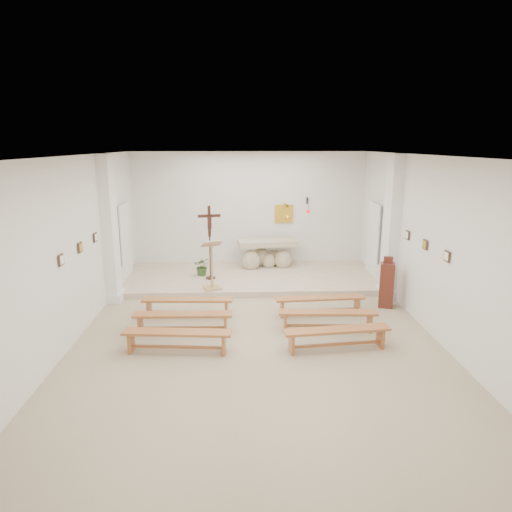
{
  "coord_description": "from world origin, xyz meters",
  "views": [
    {
      "loc": [
        -0.33,
        -8.73,
        3.71
      ],
      "look_at": [
        0.07,
        1.6,
        1.17
      ],
      "focal_mm": 32.0,
      "sensor_mm": 36.0,
      "label": 1
    }
  ],
  "objects_px": {
    "lectern": "(212,265)",
    "bench_left_front": "(188,303)",
    "donation_pedestal": "(387,285)",
    "bench_left_second": "(183,318)",
    "altar": "(266,255)",
    "bench_left_third": "(177,337)",
    "bench_right_third": "(337,334)",
    "crucifix_stand": "(210,237)",
    "bench_right_front": "(320,301)",
    "bench_right_second": "(328,316)"
  },
  "relations": [
    {
      "from": "donation_pedestal",
      "to": "bench_right_front",
      "type": "distance_m",
      "value": 1.72
    },
    {
      "from": "donation_pedestal",
      "to": "bench_left_front",
      "type": "relative_size",
      "value": 0.61
    },
    {
      "from": "bench_left_front",
      "to": "bench_left_second",
      "type": "distance_m",
      "value": 0.89
    },
    {
      "from": "crucifix_stand",
      "to": "bench_left_second",
      "type": "distance_m",
      "value": 3.48
    },
    {
      "from": "crucifix_stand",
      "to": "bench_left_third",
      "type": "relative_size",
      "value": 0.99
    },
    {
      "from": "altar",
      "to": "donation_pedestal",
      "type": "height_order",
      "value": "donation_pedestal"
    },
    {
      "from": "altar",
      "to": "lectern",
      "type": "xyz_separation_m",
      "value": [
        -1.49,
        -2.11,
        0.29
      ]
    },
    {
      "from": "bench_left_third",
      "to": "donation_pedestal",
      "type": "bearing_deg",
      "value": 31.2
    },
    {
      "from": "donation_pedestal",
      "to": "bench_right_front",
      "type": "height_order",
      "value": "donation_pedestal"
    },
    {
      "from": "altar",
      "to": "bench_left_second",
      "type": "xyz_separation_m",
      "value": [
        -1.95,
        -4.5,
        -0.18
      ]
    },
    {
      "from": "bench_right_third",
      "to": "lectern",
      "type": "bearing_deg",
      "value": 120.41
    },
    {
      "from": "crucifix_stand",
      "to": "bench_right_second",
      "type": "bearing_deg",
      "value": -63.65
    },
    {
      "from": "crucifix_stand",
      "to": "bench_right_front",
      "type": "distance_m",
      "value": 3.66
    },
    {
      "from": "bench_left_second",
      "to": "bench_right_second",
      "type": "height_order",
      "value": "same"
    },
    {
      "from": "crucifix_stand",
      "to": "bench_right_third",
      "type": "xyz_separation_m",
      "value": [
        2.56,
        -4.21,
        -0.98
      ]
    },
    {
      "from": "bench_left_front",
      "to": "donation_pedestal",
      "type": "bearing_deg",
      "value": 8.63
    },
    {
      "from": "lectern",
      "to": "bench_left_second",
      "type": "height_order",
      "value": "lectern"
    },
    {
      "from": "bench_left_second",
      "to": "bench_right_front",
      "type": "bearing_deg",
      "value": 17.97
    },
    {
      "from": "donation_pedestal",
      "to": "lectern",
      "type": "bearing_deg",
      "value": -176.53
    },
    {
      "from": "crucifix_stand",
      "to": "bench_left_second",
      "type": "bearing_deg",
      "value": -107.56
    },
    {
      "from": "donation_pedestal",
      "to": "bench_right_third",
      "type": "bearing_deg",
      "value": -108.47
    },
    {
      "from": "bench_left_second",
      "to": "lectern",
      "type": "bearing_deg",
      "value": 80.11
    },
    {
      "from": "bench_right_front",
      "to": "bench_left_second",
      "type": "bearing_deg",
      "value": -166.92
    },
    {
      "from": "lectern",
      "to": "bench_left_front",
      "type": "relative_size",
      "value": 0.65
    },
    {
      "from": "bench_right_front",
      "to": "donation_pedestal",
      "type": "bearing_deg",
      "value": 12.56
    },
    {
      "from": "bench_right_front",
      "to": "bench_left_third",
      "type": "xyz_separation_m",
      "value": [
        -2.93,
        -1.78,
        0.0
      ]
    },
    {
      "from": "donation_pedestal",
      "to": "bench_right_third",
      "type": "relative_size",
      "value": 0.6
    },
    {
      "from": "lectern",
      "to": "bench_left_second",
      "type": "relative_size",
      "value": 0.65
    },
    {
      "from": "lectern",
      "to": "crucifix_stand",
      "type": "bearing_deg",
      "value": 75.98
    },
    {
      "from": "bench_right_front",
      "to": "bench_right_second",
      "type": "bearing_deg",
      "value": -93.86
    },
    {
      "from": "bench_left_second",
      "to": "bench_right_third",
      "type": "height_order",
      "value": "same"
    },
    {
      "from": "bench_left_front",
      "to": "bench_right_second",
      "type": "xyz_separation_m",
      "value": [
        2.93,
        -0.89,
        0.0
      ]
    },
    {
      "from": "crucifix_stand",
      "to": "bench_right_third",
      "type": "relative_size",
      "value": 0.99
    },
    {
      "from": "altar",
      "to": "donation_pedestal",
      "type": "xyz_separation_m",
      "value": [
        2.61,
        -3.13,
        0.04
      ]
    },
    {
      "from": "bench_left_front",
      "to": "bench_left_third",
      "type": "xyz_separation_m",
      "value": [
        0.0,
        -1.78,
        0.0
      ]
    },
    {
      "from": "crucifix_stand",
      "to": "bench_left_front",
      "type": "height_order",
      "value": "crucifix_stand"
    },
    {
      "from": "bench_left_front",
      "to": "bench_right_front",
      "type": "bearing_deg",
      "value": 2.59
    },
    {
      "from": "lectern",
      "to": "bench_right_front",
      "type": "bearing_deg",
      "value": -51.44
    },
    {
      "from": "lectern",
      "to": "bench_right_second",
      "type": "height_order",
      "value": "lectern"
    },
    {
      "from": "donation_pedestal",
      "to": "bench_left_second",
      "type": "relative_size",
      "value": 0.61
    },
    {
      "from": "donation_pedestal",
      "to": "bench_right_second",
      "type": "height_order",
      "value": "donation_pedestal"
    },
    {
      "from": "donation_pedestal",
      "to": "bench_left_third",
      "type": "distance_m",
      "value": 5.1
    },
    {
      "from": "lectern",
      "to": "bench_left_front",
      "type": "bearing_deg",
      "value": -127.19
    },
    {
      "from": "donation_pedestal",
      "to": "bench_left_second",
      "type": "bearing_deg",
      "value": -145.84
    },
    {
      "from": "lectern",
      "to": "bench_left_front",
      "type": "height_order",
      "value": "lectern"
    },
    {
      "from": "bench_left_third",
      "to": "bench_right_third",
      "type": "height_order",
      "value": "same"
    },
    {
      "from": "altar",
      "to": "crucifix_stand",
      "type": "relative_size",
      "value": 0.9
    },
    {
      "from": "bench_left_third",
      "to": "bench_right_third",
      "type": "distance_m",
      "value": 2.93
    },
    {
      "from": "bench_left_second",
      "to": "bench_right_second",
      "type": "relative_size",
      "value": 1.0
    },
    {
      "from": "bench_left_second",
      "to": "bench_right_third",
      "type": "relative_size",
      "value": 0.99
    }
  ]
}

